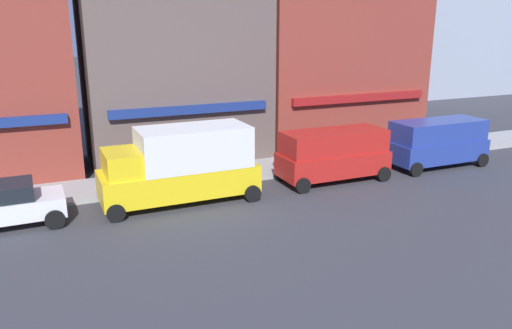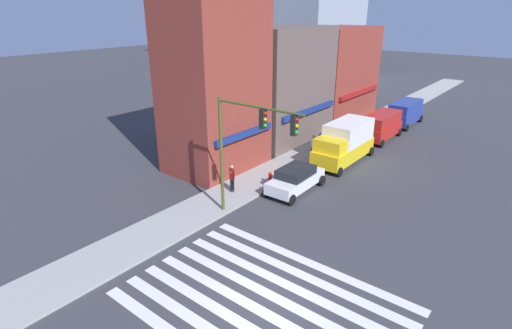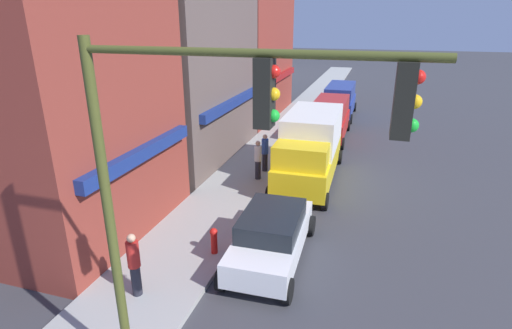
{
  "view_description": "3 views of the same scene",
  "coord_description": "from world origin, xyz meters",
  "views": [
    {
      "loc": [
        11.25,
        -13.89,
        6.98
      ],
      "look_at": [
        19.31,
        4.7,
        1.2
      ],
      "focal_mm": 35.0,
      "sensor_mm": 36.0,
      "label": 1
    },
    {
      "loc": [
        -10.19,
        -7.69,
        10.92
      ],
      "look_at": [
        4.55,
        4.0,
        3.5
      ],
      "focal_mm": 28.0,
      "sensor_mm": 36.0,
      "label": 2
    },
    {
      "loc": [
        -0.68,
        2.11,
        6.92
      ],
      "look_at": [
        12.11,
        6.0,
        2.0
      ],
      "focal_mm": 28.0,
      "sensor_mm": 36.0,
      "label": 3
    }
  ],
  "objects": [
    {
      "name": "box_truck_yellow",
      "position": [
        16.07,
        4.7,
        1.59
      ],
      "size": [
        6.23,
        2.42,
        3.04
      ],
      "rotation": [
        0.0,
        0.0,
        0.01
      ],
      "color": "yellow",
      "rests_on": "ground_plane"
    },
    {
      "name": "pedestrian_white_shirt",
      "position": [
        15.18,
        6.85,
        1.07
      ],
      "size": [
        0.32,
        0.32,
        1.77
      ],
      "rotation": [
        0.0,
        0.0,
        0.99
      ],
      "color": "#23232D",
      "rests_on": "sidewalk_left"
    },
    {
      "name": "fire_hydrant",
      "position": [
        9.04,
        6.4,
        0.61
      ],
      "size": [
        0.24,
        0.24,
        0.84
      ],
      "color": "red",
      "rests_on": "sidewalk_left"
    },
    {
      "name": "storefront_row",
      "position": [
        17.91,
        11.49,
        5.64
      ],
      "size": [
        26.12,
        5.3,
        14.79
      ],
      "color": "maroon",
      "rests_on": "ground_plane"
    },
    {
      "name": "pedestrian_blue_shirt",
      "position": [
        16.24,
        6.82,
        1.07
      ],
      "size": [
        0.32,
        0.32,
        1.77
      ],
      "rotation": [
        0.0,
        0.0,
        4.71
      ],
      "color": "#23232D",
      "rests_on": "sidewalk_left"
    },
    {
      "name": "van_red",
      "position": [
        23.13,
        4.7,
        1.29
      ],
      "size": [
        5.0,
        2.22,
        2.34
      ],
      "rotation": [
        0.0,
        0.0,
        -0.0
      ],
      "color": "#B21E19",
      "rests_on": "ground_plane"
    },
    {
      "name": "van_blue",
      "position": [
        29.16,
        4.7,
        1.29
      ],
      "size": [
        5.01,
        2.22,
        2.34
      ],
      "rotation": [
        0.0,
        0.0,
        0.0
      ],
      "color": "navy",
      "rests_on": "ground_plane"
    },
    {
      "name": "sedan_white",
      "position": [
        9.45,
        4.7,
        0.84
      ],
      "size": [
        4.44,
        2.02,
        1.59
      ],
      "rotation": [
        0.0,
        0.0,
        0.02
      ],
      "color": "white",
      "rests_on": "ground_plane"
    },
    {
      "name": "pedestrian_red_jacket",
      "position": [
        6.65,
        7.57,
        1.07
      ],
      "size": [
        0.32,
        0.32,
        1.77
      ],
      "rotation": [
        0.0,
        0.0,
        0.16
      ],
      "color": "#23232D",
      "rests_on": "sidewalk_left"
    },
    {
      "name": "traffic_signal",
      "position": [
        4.55,
        4.56,
        4.83
      ],
      "size": [
        0.32,
        5.22,
        6.68
      ],
      "color": "#474C1E",
      "rests_on": "ground_plane"
    }
  ]
}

